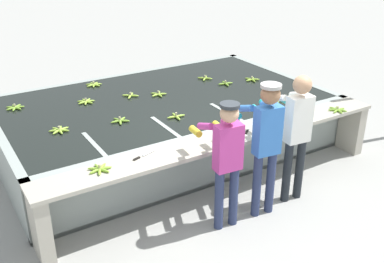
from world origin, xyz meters
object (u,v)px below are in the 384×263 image
worker_0 (226,154)px  banana_bunch_floating_9 (252,79)px  knife_0 (141,156)px  banana_bunch_floating_6 (225,83)px  banana_bunch_floating_2 (278,100)px  banana_bunch_ledge_1 (296,117)px  banana_bunch_floating_0 (15,108)px  banana_bunch_floating_5 (131,96)px  worker_1 (266,137)px  worker_2 (296,127)px  banana_bunch_ledge_0 (337,110)px  banana_bunch_floating_11 (59,130)px  banana_bunch_ledge_2 (100,169)px  banana_bunch_floating_4 (158,94)px  banana_bunch_floating_1 (176,116)px  knife_1 (248,130)px  banana_bunch_floating_3 (94,85)px  banana_bunch_floating_10 (86,102)px  banana_bunch_floating_8 (205,78)px  banana_bunch_floating_7 (120,121)px

worker_0 → banana_bunch_floating_9: 3.19m
knife_0 → banana_bunch_floating_6: bearing=34.5°
banana_bunch_floating_2 → banana_bunch_ledge_1: bearing=-110.9°
banana_bunch_floating_0 → banana_bunch_floating_5: bearing=-14.3°
worker_1 → banana_bunch_ledge_1: bearing=28.9°
worker_2 → banana_bunch_ledge_0: size_ratio=6.16×
banana_bunch_floating_11 → banana_bunch_ledge_2: (0.07, -1.30, 0.00)m
banana_bunch_floating_4 → banana_bunch_floating_1: bearing=-102.9°
worker_1 → knife_1: bearing=68.7°
banana_bunch_floating_5 → banana_bunch_ledge_2: banana_bunch_ledge_2 is taller
worker_0 → banana_bunch_ledge_0: worker_0 is taller
banana_bunch_floating_3 → knife_0: banana_bunch_floating_3 is taller
banana_bunch_floating_4 → knife_1: banana_bunch_floating_4 is taller
banana_bunch_ledge_1 → knife_1: banana_bunch_ledge_1 is taller
worker_2 → banana_bunch_floating_3: size_ratio=6.15×
banana_bunch_floating_10 → banana_bunch_floating_11: size_ratio=1.00×
banana_bunch_floating_4 → banana_bunch_floating_8: (1.11, 0.31, 0.00)m
worker_0 → worker_1: size_ratio=0.92×
banana_bunch_floating_0 → banana_bunch_floating_10: bearing=-17.8°
banana_bunch_floating_5 → banana_bunch_ledge_0: banana_bunch_ledge_0 is taller
banana_bunch_floating_4 → knife_1: (0.37, -1.88, -0.01)m
banana_bunch_floating_10 → worker_2: bearing=-56.9°
banana_bunch_floating_8 → banana_bunch_floating_10: (-2.23, -0.01, -0.00)m
banana_bunch_floating_1 → banana_bunch_floating_4: size_ratio=1.02×
banana_bunch_ledge_0 → knife_1: size_ratio=0.94×
worker_0 → worker_2: (1.10, 0.03, 0.08)m
banana_bunch_floating_0 → banana_bunch_floating_11: bearing=-74.4°
banana_bunch_floating_8 → banana_bunch_floating_9: same height
worker_2 → banana_bunch_floating_9: worker_2 is taller
banana_bunch_floating_1 → worker_1: bearing=-77.3°
banana_bunch_floating_11 → banana_bunch_ledge_1: 3.31m
banana_bunch_floating_2 → knife_0: bearing=-167.6°
knife_1 → banana_bunch_floating_8: bearing=71.3°
worker_0 → banana_bunch_ledge_2: worker_0 is taller
worker_0 → worker_1: bearing=-3.1°
banana_bunch_floating_6 → banana_bunch_ledge_0: bearing=-69.8°
worker_1 → banana_bunch_ledge_1: worker_1 is taller
worker_2 → knife_1: bearing=117.4°
worker_2 → banana_bunch_floating_11: (-2.47, 1.90, -0.19)m
banana_bunch_floating_7 → banana_bunch_floating_9: same height
banana_bunch_floating_1 → banana_bunch_floating_5: (-0.19, 1.15, 0.00)m
worker_1 → knife_0: worker_1 is taller
banana_bunch_floating_3 → banana_bunch_floating_11: size_ratio=1.00×
banana_bunch_floating_1 → banana_bunch_floating_7: 0.80m
banana_bunch_floating_4 → banana_bunch_floating_11: bearing=-162.8°
worker_1 → banana_bunch_floating_10: 3.08m
worker_1 → banana_bunch_ledge_0: worker_1 is taller
banana_bunch_floating_3 → worker_2: bearing=-68.1°
banana_bunch_floating_8 → knife_1: 2.31m
banana_bunch_floating_1 → knife_0: (-0.97, -0.84, -0.01)m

